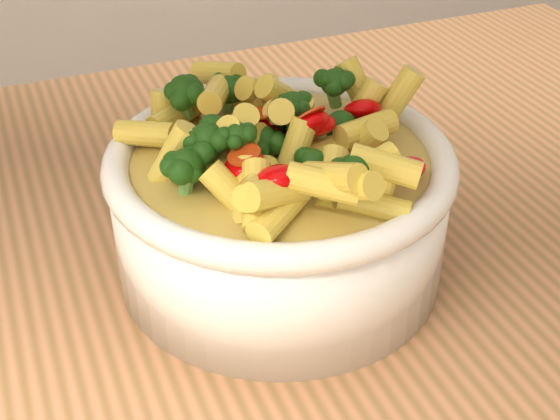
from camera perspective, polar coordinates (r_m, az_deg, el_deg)
name	(u,v)px	position (r m, az deg, el deg)	size (l,w,h in m)	color
table	(196,409)	(0.60, -6.19, -14.26)	(1.20, 0.80, 0.90)	#BE7D51
serving_bowl	(280,209)	(0.53, 0.00, 0.11)	(0.23, 0.23, 0.10)	white
pasta_salad	(280,128)	(0.50, 0.00, 6.01)	(0.18, 0.18, 0.04)	#E3C547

